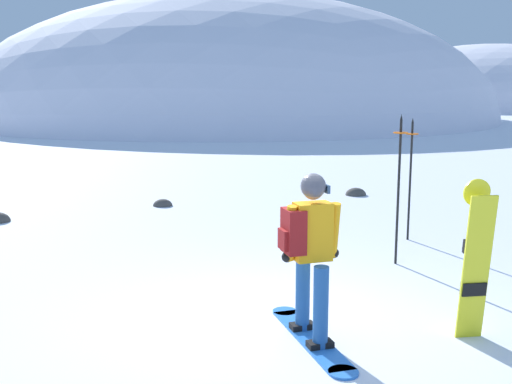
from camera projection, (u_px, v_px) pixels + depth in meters
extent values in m
plane|color=white|center=(282.00, 324.00, 6.76)|extent=(300.00, 300.00, 0.00)
ellipsoid|color=white|center=(230.00, 119.00, 41.96)|extent=(34.94, 31.45, 16.29)
ellipsoid|color=white|center=(488.00, 107.00, 60.83)|extent=(28.58, 25.72, 12.07)
cube|color=blue|center=(311.00, 339.00, 6.34)|extent=(0.51, 1.58, 0.02)
cylinder|color=blue|center=(285.00, 312.00, 7.08)|extent=(0.28, 0.28, 0.02)
cylinder|color=blue|center=(343.00, 372.00, 5.61)|extent=(0.28, 0.28, 0.02)
cube|color=black|center=(302.00, 326.00, 6.56)|extent=(0.27, 0.18, 0.06)
cube|color=black|center=(320.00, 344.00, 6.11)|extent=(0.27, 0.18, 0.06)
cylinder|color=#235699|center=(303.00, 291.00, 6.49)|extent=(0.15, 0.15, 0.82)
cylinder|color=#235699|center=(321.00, 307.00, 6.04)|extent=(0.15, 0.15, 0.82)
cube|color=#F4A314|center=(313.00, 232.00, 6.14)|extent=(0.39, 0.27, 0.58)
cylinder|color=#F4A314|center=(291.00, 233.00, 6.08)|extent=(0.13, 0.19, 0.57)
cylinder|color=#F4A314|center=(334.00, 230.00, 6.21)|extent=(0.13, 0.19, 0.57)
sphere|color=black|center=(287.00, 257.00, 6.15)|extent=(0.11, 0.11, 0.11)
sphere|color=black|center=(334.00, 253.00, 6.30)|extent=(0.11, 0.11, 0.11)
cube|color=maroon|center=(294.00, 231.00, 6.08)|extent=(0.22, 0.30, 0.44)
cube|color=maroon|center=(284.00, 240.00, 6.07)|extent=(0.09, 0.21, 0.20)
sphere|color=#9E7051|center=(313.00, 189.00, 6.07)|extent=(0.21, 0.21, 0.21)
sphere|color=#4C4C56|center=(313.00, 186.00, 6.06)|extent=(0.25, 0.25, 0.25)
cube|color=navy|center=(326.00, 188.00, 6.11)|extent=(0.06, 0.17, 0.08)
cube|color=yellow|center=(476.00, 268.00, 6.21)|extent=(0.28, 0.19, 1.51)
cylinder|color=yellow|center=(477.00, 193.00, 6.15)|extent=(0.28, 0.05, 0.28)
cube|color=black|center=(476.00, 246.00, 6.20)|extent=(0.25, 0.08, 0.15)
cube|color=black|center=(473.00, 289.00, 6.28)|extent=(0.25, 0.08, 0.15)
cylinder|color=black|center=(398.00, 193.00, 8.79)|extent=(0.04, 0.04, 2.07)
cylinder|color=orange|center=(401.00, 133.00, 8.64)|extent=(0.20, 0.20, 0.02)
cone|color=black|center=(401.00, 117.00, 8.60)|extent=(0.04, 0.04, 0.08)
cylinder|color=black|center=(410.00, 182.00, 10.16)|extent=(0.04, 0.04, 1.93)
cylinder|color=orange|center=(412.00, 134.00, 10.02)|extent=(0.20, 0.20, 0.02)
cone|color=black|center=(413.00, 120.00, 9.98)|extent=(0.04, 0.04, 0.08)
ellipsoid|color=#4C4742|center=(163.00, 206.00, 13.10)|extent=(0.41, 0.35, 0.29)
ellipsoid|color=#4C4742|center=(356.00, 195.00, 14.33)|extent=(0.48, 0.41, 0.34)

